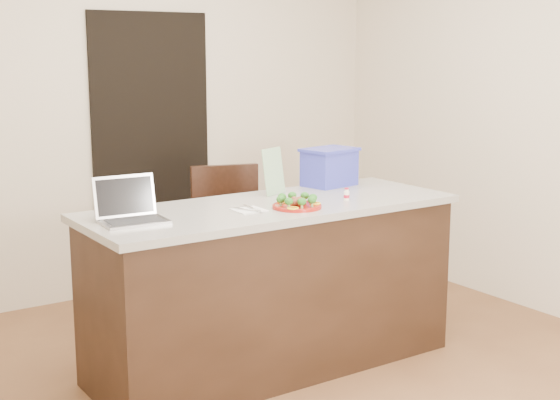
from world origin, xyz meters
TOP-DOWN VIEW (x-y plane):
  - ground at (0.00, 0.00)m, footprint 4.00×4.00m
  - room_shell at (0.00, 0.00)m, footprint 4.00×4.00m
  - doorway at (0.10, 1.98)m, footprint 0.90×0.02m
  - island at (0.00, 0.25)m, footprint 2.06×0.76m
  - plate at (0.05, 0.09)m, footprint 0.26×0.26m
  - meatballs at (0.06, 0.09)m, footprint 0.10×0.11m
  - broccoli at (0.05, 0.09)m, footprint 0.21×0.21m
  - pepper_rings at (0.05, 0.09)m, footprint 0.23×0.23m
  - napkin at (-0.20, 0.17)m, footprint 0.15×0.15m
  - fork at (-0.22, 0.18)m, footprint 0.06×0.16m
  - knife at (-0.17, 0.15)m, footprint 0.03×0.21m
  - yogurt_bottle at (0.40, 0.11)m, footprint 0.03×0.03m
  - laptop at (-0.81, 0.28)m, footprint 0.32×0.26m
  - leaflet at (0.16, 0.48)m, footprint 0.19×0.11m
  - blue_box at (0.61, 0.54)m, footprint 0.36×0.29m
  - chair at (0.23, 1.04)m, footprint 0.55×0.55m

SIDE VIEW (x-z plane):
  - ground at x=0.00m, z-range 0.00..0.00m
  - island at x=0.00m, z-range 0.00..0.92m
  - chair at x=0.23m, z-range 0.07..1.07m
  - napkin at x=-0.20m, z-range 0.92..0.93m
  - fork at x=-0.22m, z-range 0.93..0.93m
  - knife at x=-0.17m, z-range 0.93..0.93m
  - plate at x=0.05m, z-range 0.92..0.94m
  - pepper_rings at x=0.05m, z-range 0.93..0.94m
  - yogurt_bottle at x=0.40m, z-range 0.91..0.98m
  - meatballs at x=0.06m, z-range 0.94..0.97m
  - broccoli at x=0.05m, z-range 0.95..0.99m
  - laptop at x=-0.81m, z-range 0.87..1.09m
  - doorway at x=0.10m, z-range 0.00..2.00m
  - blue_box at x=0.61m, z-range 0.92..1.15m
  - leaflet at x=0.16m, z-range 0.92..1.19m
  - room_shell at x=0.00m, z-range -0.38..3.62m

